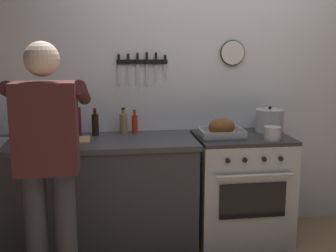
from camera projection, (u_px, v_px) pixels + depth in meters
wall_back at (207, 83)px, 3.72m from camera, size 6.00×0.13×2.60m
counter_block at (68, 195)px, 3.36m from camera, size 2.03×0.65×0.90m
stove at (240, 187)px, 3.56m from camera, size 0.76×0.67×0.90m
person_cook at (48, 157)px, 2.61m from camera, size 0.51×0.63×1.66m
roasting_pan at (222, 129)px, 3.39m from camera, size 0.35×0.26×0.16m
stock_pot at (269, 121)px, 3.61m from camera, size 0.24×0.24×0.22m
saucepan at (272, 134)px, 3.28m from camera, size 0.13×0.13×0.11m
cutting_board at (66, 141)px, 3.24m from camera, size 0.36×0.24×0.02m
bottle_cooking_oil at (30, 126)px, 3.28m from camera, size 0.07×0.07×0.28m
bottle_wine_red at (77, 122)px, 3.35m from camera, size 0.07×0.07×0.32m
bottle_hot_sauce at (135, 124)px, 3.54m from camera, size 0.05×0.05×0.20m
bottle_soy_sauce at (95, 124)px, 3.46m from camera, size 0.06×0.06×0.23m
bottle_dish_soap at (73, 124)px, 3.44m from camera, size 0.07×0.07×0.24m
bottle_vinegar at (123, 123)px, 3.53m from camera, size 0.07×0.07×0.22m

